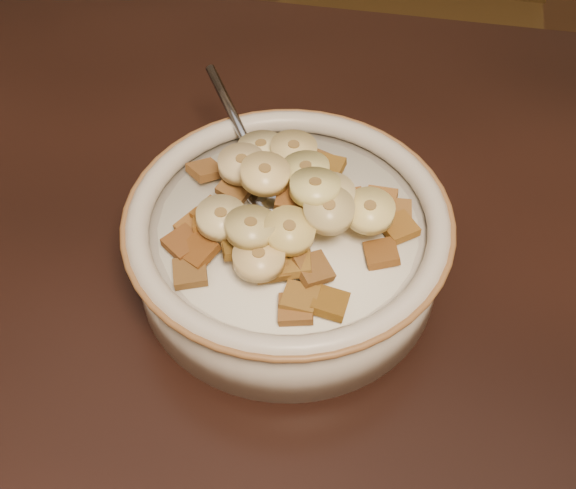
% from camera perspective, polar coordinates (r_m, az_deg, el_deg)
% --- Properties ---
extents(table, '(1.44, 0.96, 0.04)m').
position_cam_1_polar(table, '(0.48, -11.35, -13.13)').
color(table, black).
rests_on(table, floor).
extents(chair, '(0.45, 0.45, 1.00)m').
position_cam_1_polar(chair, '(1.18, 9.12, 15.97)').
color(chair, '#37250F').
rests_on(chair, floor).
extents(cereal_bowl, '(0.20, 0.20, 0.05)m').
position_cam_1_polar(cereal_bowl, '(0.48, -0.00, -0.43)').
color(cereal_bowl, beige).
rests_on(cereal_bowl, table).
extents(milk, '(0.17, 0.17, 0.00)m').
position_cam_1_polar(milk, '(0.47, -0.00, 1.48)').
color(milk, white).
rests_on(milk, cereal_bowl).
extents(spoon, '(0.06, 0.06, 0.01)m').
position_cam_1_polar(spoon, '(0.48, -1.52, 4.48)').
color(spoon, gray).
rests_on(spoon, cereal_bowl).
extents(cereal_square_0, '(0.03, 0.03, 0.01)m').
position_cam_1_polar(cereal_square_0, '(0.46, -7.32, 1.43)').
color(cereal_square_0, '#945326').
rests_on(cereal_square_0, milk).
extents(cereal_square_1, '(0.03, 0.03, 0.01)m').
position_cam_1_polar(cereal_square_1, '(0.47, -4.11, 4.52)').
color(cereal_square_1, brown).
rests_on(cereal_square_1, milk).
extents(cereal_square_2, '(0.03, 0.03, 0.01)m').
position_cam_1_polar(cereal_square_2, '(0.46, 8.76, 1.35)').
color(cereal_square_2, brown).
rests_on(cereal_square_2, milk).
extents(cereal_square_3, '(0.03, 0.03, 0.01)m').
position_cam_1_polar(cereal_square_3, '(0.43, 2.02, -1.94)').
color(cereal_square_3, brown).
rests_on(cereal_square_3, milk).
extents(cereal_square_4, '(0.03, 0.03, 0.01)m').
position_cam_1_polar(cereal_square_4, '(0.46, 1.39, 4.81)').
color(cereal_square_4, brown).
rests_on(cereal_square_4, milk).
extents(cereal_square_5, '(0.03, 0.03, 0.01)m').
position_cam_1_polar(cereal_square_5, '(0.43, -1.33, -1.67)').
color(cereal_square_5, brown).
rests_on(cereal_square_5, milk).
extents(cereal_square_6, '(0.02, 0.02, 0.01)m').
position_cam_1_polar(cereal_square_6, '(0.47, 8.51, 2.52)').
color(cereal_square_6, brown).
rests_on(cereal_square_6, milk).
extents(cereal_square_7, '(0.03, 0.03, 0.01)m').
position_cam_1_polar(cereal_square_7, '(0.46, -6.01, 2.49)').
color(cereal_square_7, '#623513').
rests_on(cereal_square_7, milk).
extents(cereal_square_8, '(0.03, 0.03, 0.01)m').
position_cam_1_polar(cereal_square_8, '(0.46, -6.24, 1.94)').
color(cereal_square_8, '#985F21').
rests_on(cereal_square_8, milk).
extents(cereal_square_9, '(0.03, 0.03, 0.01)m').
position_cam_1_polar(cereal_square_9, '(0.45, -8.29, 0.12)').
color(cereal_square_9, brown).
rests_on(cereal_square_9, milk).
extents(cereal_square_10, '(0.03, 0.03, 0.01)m').
position_cam_1_polar(cereal_square_10, '(0.44, -3.93, -0.12)').
color(cereal_square_10, brown).
rests_on(cereal_square_10, milk).
extents(cereal_square_11, '(0.03, 0.03, 0.01)m').
position_cam_1_polar(cereal_square_11, '(0.48, -0.23, 6.06)').
color(cereal_square_11, brown).
rests_on(cereal_square_11, milk).
extents(cereal_square_12, '(0.03, 0.03, 0.01)m').
position_cam_1_polar(cereal_square_12, '(0.44, -7.75, -2.18)').
color(cereal_square_12, brown).
rests_on(cereal_square_12, milk).
extents(cereal_square_13, '(0.03, 0.03, 0.01)m').
position_cam_1_polar(cereal_square_13, '(0.51, -2.73, 7.73)').
color(cereal_square_13, olive).
rests_on(cereal_square_13, milk).
extents(cereal_square_14, '(0.03, 0.03, 0.01)m').
position_cam_1_polar(cereal_square_14, '(0.47, 3.81, 4.17)').
color(cereal_square_14, brown).
rests_on(cereal_square_14, milk).
extents(cereal_square_15, '(0.02, 0.02, 0.01)m').
position_cam_1_polar(cereal_square_15, '(0.46, 4.74, 3.36)').
color(cereal_square_15, brown).
rests_on(cereal_square_15, milk).
extents(cereal_square_16, '(0.02, 0.02, 0.01)m').
position_cam_1_polar(cereal_square_16, '(0.42, 0.95, -4.28)').
color(cereal_square_16, brown).
rests_on(cereal_square_16, milk).
extents(cereal_square_17, '(0.02, 0.02, 0.01)m').
position_cam_1_polar(cereal_square_17, '(0.44, -3.69, 0.73)').
color(cereal_square_17, brown).
rests_on(cereal_square_17, milk).
extents(cereal_square_18, '(0.02, 0.02, 0.01)m').
position_cam_1_polar(cereal_square_18, '(0.42, 3.34, -4.64)').
color(cereal_square_18, '#8F5D19').
rests_on(cereal_square_18, milk).
extents(cereal_square_19, '(0.02, 0.02, 0.01)m').
position_cam_1_polar(cereal_square_19, '(0.45, 0.36, 3.76)').
color(cereal_square_19, brown).
rests_on(cereal_square_19, milk).
extents(cereal_square_20, '(0.03, 0.03, 0.01)m').
position_cam_1_polar(cereal_square_20, '(0.50, -6.53, 5.85)').
color(cereal_square_20, brown).
rests_on(cereal_square_20, milk).
extents(cereal_square_21, '(0.03, 0.03, 0.01)m').
position_cam_1_polar(cereal_square_21, '(0.44, -7.11, -0.51)').
color(cereal_square_21, brown).
rests_on(cereal_square_21, milk).
extents(cereal_square_22, '(0.03, 0.03, 0.01)m').
position_cam_1_polar(cereal_square_22, '(0.44, -4.12, 0.75)').
color(cereal_square_22, brown).
rests_on(cereal_square_22, milk).
extents(cereal_square_23, '(0.03, 0.03, 0.01)m').
position_cam_1_polar(cereal_square_23, '(0.44, 0.33, 1.45)').
color(cereal_square_23, brown).
rests_on(cereal_square_23, milk).
extents(cereal_square_24, '(0.02, 0.02, 0.01)m').
position_cam_1_polar(cereal_square_24, '(0.49, 3.16, 6.07)').
color(cereal_square_24, brown).
rests_on(cereal_square_24, milk).
extents(cereal_square_25, '(0.02, 0.02, 0.01)m').
position_cam_1_polar(cereal_square_25, '(0.42, 0.62, -5.10)').
color(cereal_square_25, brown).
rests_on(cereal_square_25, milk).
extents(cereal_square_26, '(0.03, 0.03, 0.01)m').
position_cam_1_polar(cereal_square_26, '(0.45, 7.40, -0.70)').
color(cereal_square_26, brown).
rests_on(cereal_square_26, milk).
extents(cereal_square_27, '(0.03, 0.03, 0.01)m').
position_cam_1_polar(cereal_square_27, '(0.50, 2.16, 6.49)').
color(cereal_square_27, brown).
rests_on(cereal_square_27, milk).
extents(cereal_square_28, '(0.02, 0.02, 0.01)m').
position_cam_1_polar(cereal_square_28, '(0.43, 0.51, -1.47)').
color(cereal_square_28, olive).
rests_on(cereal_square_28, milk).
extents(cereal_square_29, '(0.02, 0.02, 0.01)m').
position_cam_1_polar(cereal_square_29, '(0.44, 0.67, 1.76)').
color(cereal_square_29, brown).
rests_on(cereal_square_29, milk).
extents(cereal_square_30, '(0.02, 0.02, 0.01)m').
position_cam_1_polar(cereal_square_30, '(0.48, 7.31, 3.49)').
color(cereal_square_30, '#9B5A2A').
rests_on(cereal_square_30, milk).
extents(banana_slice_0, '(0.04, 0.04, 0.01)m').
position_cam_1_polar(banana_slice_0, '(0.46, 1.39, 5.85)').
color(banana_slice_0, beige).
rests_on(banana_slice_0, milk).
extents(banana_slice_1, '(0.04, 0.04, 0.01)m').
position_cam_1_polar(banana_slice_1, '(0.48, 0.45, 7.49)').
color(banana_slice_1, '#D0B67F').
rests_on(banana_slice_1, milk).
extents(banana_slice_2, '(0.04, 0.04, 0.02)m').
position_cam_1_polar(banana_slice_2, '(0.43, 3.25, 2.73)').
color(banana_slice_2, tan).
rests_on(banana_slice_2, milk).
extents(banana_slice_3, '(0.04, 0.04, 0.01)m').
position_cam_1_polar(banana_slice_3, '(0.44, -5.30, 2.12)').
color(banana_slice_3, '#D2C77E').
rests_on(banana_slice_3, milk).
extents(banana_slice_4, '(0.04, 0.04, 0.01)m').
position_cam_1_polar(banana_slice_4, '(0.47, -3.67, 6.37)').
color(banana_slice_4, beige).
rests_on(banana_slice_4, milk).
extents(banana_slice_5, '(0.04, 0.04, 0.02)m').
position_cam_1_polar(banana_slice_5, '(0.44, 2.15, 4.54)').
color(banana_slice_5, '#E9DF8C').
rests_on(banana_slice_5, milk).
extents(banana_slice_6, '(0.03, 0.03, 0.02)m').
position_cam_1_polar(banana_slice_6, '(0.43, 0.11, 1.09)').
color(banana_slice_6, '#F8DA77').
rests_on(banana_slice_6, milk).
extents(banana_slice_7, '(0.03, 0.03, 0.01)m').
position_cam_1_polar(banana_slice_7, '(0.44, 3.33, 3.92)').
color(banana_slice_7, beige).
rests_on(banana_slice_7, milk).
extents(banana_slice_8, '(0.04, 0.04, 0.01)m').
position_cam_1_polar(banana_slice_8, '(0.45, -1.83, 5.60)').
color(banana_slice_8, '#EED17F').
rests_on(banana_slice_8, milk).
extents(banana_slice_9, '(0.04, 0.04, 0.01)m').
position_cam_1_polar(banana_slice_9, '(0.49, -2.15, 7.62)').
color(banana_slice_9, '#D1BB82').
rests_on(banana_slice_9, milk).
extents(banana_slice_10, '(0.04, 0.04, 0.01)m').
position_cam_1_polar(banana_slice_10, '(0.43, -2.94, 1.38)').
color(banana_slice_10, '#CBB381').
rests_on(banana_slice_10, milk).
extents(banana_slice_11, '(0.04, 0.04, 0.01)m').
position_cam_1_polar(banana_slice_11, '(0.44, 6.46, 2.67)').
color(banana_slice_11, '#EADF80').
rests_on(banana_slice_11, milk).
extents(banana_slice_12, '(0.03, 0.03, 0.01)m').
position_cam_1_polar(banana_slice_12, '(0.42, -2.32, -1.07)').
color(banana_slice_12, '#E0C078').
rests_on(banana_slice_12, milk).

